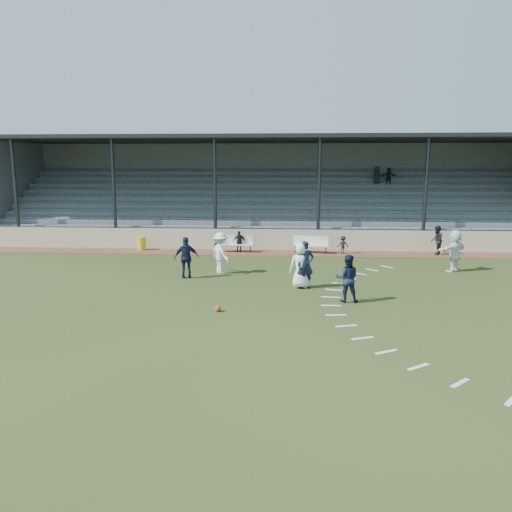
{
  "coord_description": "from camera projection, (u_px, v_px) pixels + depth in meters",
  "views": [
    {
      "loc": [
        1.31,
        -17.25,
        4.97
      ],
      "look_at": [
        0.0,
        2.5,
        1.3
      ],
      "focal_mm": 35.0,
      "sensor_mm": 36.0,
      "label": 1
    }
  ],
  "objects": [
    {
      "name": "cinder_track",
      "position": [
        265.0,
        253.0,
        28.22
      ],
      "size": [
        34.0,
        2.0,
        0.02
      ],
      "primitive_type": "cube",
      "color": "brown",
      "rests_on": "ground"
    },
    {
      "name": "football",
      "position": [
        218.0,
        308.0,
        17.0
      ],
      "size": [
        0.22,
        0.22,
        0.22
      ],
      "primitive_type": "sphere",
      "color": "#C2460B",
      "rests_on": "ground"
    },
    {
      "name": "player_navy_wing",
      "position": [
        186.0,
        258.0,
        21.84
      ],
      "size": [
        1.16,
        0.74,
        1.83
      ],
      "primitive_type": "imported",
      "rotation": [
        0.0,
        0.0,
        3.43
      ],
      "color": "#121B33",
      "rests_on": "ground"
    },
    {
      "name": "player_white_wing",
      "position": [
        221.0,
        253.0,
        22.74
      ],
      "size": [
        1.3,
        1.41,
        1.9
      ],
      "primitive_type": "imported",
      "rotation": [
        0.0,
        0.0,
        2.21
      ],
      "color": "white",
      "rests_on": "ground"
    },
    {
      "name": "player_navy_lead",
      "position": [
        305.0,
        265.0,
        20.05
      ],
      "size": [
        0.82,
        0.66,
        1.93
      ],
      "primitive_type": "imported",
      "rotation": [
        0.0,
        0.0,
        0.33
      ],
      "color": "#121B33",
      "rests_on": "ground"
    },
    {
      "name": "bench_left",
      "position": [
        236.0,
        242.0,
        28.36
      ],
      "size": [
        2.01,
        0.51,
        0.95
      ],
      "rotation": [
        0.0,
        0.0,
        -0.03
      ],
      "color": "silver",
      "rests_on": "cinder_track"
    },
    {
      "name": "official",
      "position": [
        437.0,
        240.0,
        27.41
      ],
      "size": [
        0.83,
        0.94,
        1.61
      ],
      "primitive_type": "imported",
      "rotation": [
        0.0,
        0.0,
        4.38
      ],
      "color": "black",
      "rests_on": "cinder_track"
    },
    {
      "name": "sub_left_near",
      "position": [
        217.0,
        242.0,
        28.37
      ],
      "size": [
        0.41,
        0.28,
        1.09
      ],
      "primitive_type": "imported",
      "rotation": [
        0.0,
        0.0,
        3.1
      ],
      "color": "black",
      "rests_on": "cinder_track"
    },
    {
      "name": "player_white_back",
      "position": [
        455.0,
        251.0,
        23.26
      ],
      "size": [
        1.8,
        1.55,
        1.95
      ],
      "primitive_type": "imported",
      "rotation": [
        0.0,
        0.0,
        3.78
      ],
      "color": "white",
      "rests_on": "ground"
    },
    {
      "name": "bench_right",
      "position": [
        311.0,
        243.0,
        28.03
      ],
      "size": [
        2.04,
        0.82,
        0.95
      ],
      "rotation": [
        0.0,
        0.0,
        -0.19
      ],
      "color": "silver",
      "rests_on": "cinder_track"
    },
    {
      "name": "sub_right",
      "position": [
        343.0,
        245.0,
        27.81
      ],
      "size": [
        0.68,
        0.43,
        0.99
      ],
      "primitive_type": "imported",
      "rotation": [
        0.0,
        0.0,
        3.24
      ],
      "color": "black",
      "rests_on": "cinder_track"
    },
    {
      "name": "player_white_lead",
      "position": [
        301.0,
        265.0,
        20.12
      ],
      "size": [
        0.96,
        0.67,
        1.87
      ],
      "primitive_type": "imported",
      "rotation": [
        0.0,
        0.0,
        3.23
      ],
      "color": "white",
      "rests_on": "ground"
    },
    {
      "name": "retaining_wall",
      "position": [
        266.0,
        240.0,
        29.14
      ],
      "size": [
        34.0,
        0.18,
        1.2
      ],
      "primitive_type": "cube",
      "color": "beige",
      "rests_on": "ground"
    },
    {
      "name": "trash_bin",
      "position": [
        142.0,
        243.0,
        29.02
      ],
      "size": [
        0.48,
        0.48,
        0.76
      ],
      "primitive_type": "cylinder",
      "color": "gold",
      "rests_on": "cinder_track"
    },
    {
      "name": "sub_left_far",
      "position": [
        239.0,
        241.0,
        28.3
      ],
      "size": [
        0.75,
        0.43,
        1.2
      ],
      "primitive_type": "imported",
      "rotation": [
        0.0,
        0.0,
        3.35
      ],
      "color": "black",
      "rests_on": "cinder_track"
    },
    {
      "name": "penalty_arc",
      "position": [
        367.0,
        306.0,
        17.65
      ],
      "size": [
        3.89,
        14.63,
        0.01
      ],
      "color": "white",
      "rests_on": "ground"
    },
    {
      "name": "ground",
      "position": [
        251.0,
        304.0,
        17.92
      ],
      "size": [
        90.0,
        90.0,
        0.0
      ],
      "primitive_type": "plane",
      "color": "#2E3B18",
      "rests_on": "ground"
    },
    {
      "name": "player_navy_mid",
      "position": [
        347.0,
        278.0,
        18.1
      ],
      "size": [
        0.88,
        0.7,
        1.75
      ],
      "primitive_type": "imported",
      "rotation": [
        0.0,
        0.0,
        3.1
      ],
      "color": "#121B33",
      "rests_on": "ground"
    },
    {
      "name": "grandstand",
      "position": [
        270.0,
        206.0,
        33.47
      ],
      "size": [
        34.6,
        9.0,
        6.61
      ],
      "color": "slate",
      "rests_on": "ground"
    }
  ]
}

